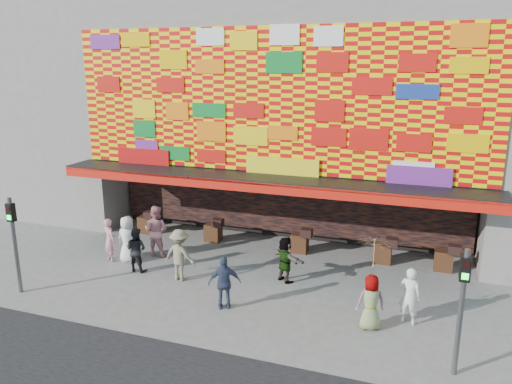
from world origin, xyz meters
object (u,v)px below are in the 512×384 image
(ped_b, at_px, (110,240))
(ped_i, at_px, (156,231))
(signal_left, at_px, (14,235))
(ped_d, at_px, (180,255))
(ped_c, at_px, (136,249))
(ped_g, at_px, (371,302))
(parasol, at_px, (374,254))
(ped_f, at_px, (285,259))
(ped_e, at_px, (225,283))
(signal_right, at_px, (462,299))
(ped_h, at_px, (410,296))
(ped_a, at_px, (128,239))

(ped_b, height_order, ped_i, ped_i)
(signal_left, height_order, ped_b, signal_left)
(ped_d, bearing_deg, ped_c, 1.85)
(ped_c, height_order, ped_g, ped_c)
(parasol, bearing_deg, ped_f, 144.53)
(ped_c, height_order, ped_e, ped_e)
(signal_right, height_order, ped_h, signal_right)
(ped_e, bearing_deg, ped_b, -45.80)
(ped_g, xyz_separation_m, parasol, (-0.00, 0.00, 1.36))
(ped_e, bearing_deg, ped_a, -49.69)
(ped_e, height_order, parasol, parasol)
(ped_c, relative_size, ped_e, 0.96)
(ped_f, xyz_separation_m, ped_h, (3.87, -1.45, 0.05))
(ped_d, distance_m, parasol, 6.38)
(ped_a, bearing_deg, ped_d, 158.34)
(ped_c, xyz_separation_m, ped_f, (4.94, 0.86, -0.01))
(ped_h, bearing_deg, ped_i, -1.11)
(ped_i, bearing_deg, ped_b, 36.64)
(ped_g, bearing_deg, ped_b, -31.90)
(ped_b, distance_m, ped_f, 6.33)
(ped_d, bearing_deg, ped_a, -10.04)
(ped_a, xyz_separation_m, ped_d, (2.43, -0.73, 0.02))
(ped_a, bearing_deg, ped_i, -130.57)
(ped_h, distance_m, ped_i, 9.13)
(ped_c, distance_m, ped_g, 7.97)
(ped_b, relative_size, ped_i, 0.83)
(ped_e, bearing_deg, ped_i, -62.08)
(ped_a, height_order, ped_h, ped_a)
(ped_f, relative_size, parasol, 0.84)
(ped_a, height_order, ped_i, ped_i)
(signal_left, bearing_deg, ped_f, 25.08)
(parasol, bearing_deg, signal_right, -33.87)
(ped_f, relative_size, ped_h, 0.94)
(ped_a, xyz_separation_m, parasol, (8.59, -1.81, 1.28))
(ped_c, distance_m, ped_h, 8.83)
(ped_f, bearing_deg, signal_left, 58.05)
(ped_i, bearing_deg, ped_f, 172.60)
(ped_d, bearing_deg, ped_h, -176.84)
(ped_h, height_order, parasol, parasol)
(ped_b, height_order, ped_c, ped_b)
(ped_a, height_order, ped_f, ped_a)
(signal_right, distance_m, ped_i, 10.85)
(ped_b, bearing_deg, ped_c, -171.67)
(ped_d, distance_m, ped_e, 2.50)
(ped_e, distance_m, ped_g, 4.05)
(signal_left, bearing_deg, ped_i, 59.63)
(ped_e, distance_m, ped_i, 4.90)
(ped_c, bearing_deg, ped_b, -16.88)
(ped_g, xyz_separation_m, ped_i, (-7.97, 2.68, 0.18))
(ped_g, bearing_deg, ped_d, -31.46)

